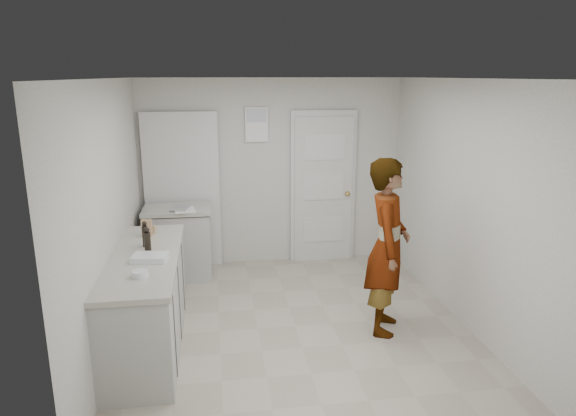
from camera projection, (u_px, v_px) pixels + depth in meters
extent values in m
plane|color=#A29888|center=(295.00, 326.00, 5.33)|extent=(4.00, 4.00, 0.00)
plane|color=#B0AFA6|center=(272.00, 173.00, 6.93)|extent=(3.50, 0.00, 3.50)
plane|color=#B0AFA6|center=(348.00, 293.00, 3.10)|extent=(3.50, 0.00, 3.50)
plane|color=#B0AFA6|center=(110.00, 217.00, 4.77)|extent=(0.00, 4.00, 4.00)
plane|color=#B0AFA6|center=(463.00, 204.00, 5.26)|extent=(0.00, 4.00, 4.00)
plane|color=silver|center=(296.00, 78.00, 4.70)|extent=(4.00, 4.00, 0.00)
cube|color=silver|center=(323.00, 190.00, 7.03)|extent=(0.80, 0.05, 2.00)
cube|color=silver|center=(323.00, 188.00, 7.05)|extent=(0.90, 0.04, 2.10)
sphere|color=tan|center=(348.00, 194.00, 7.04)|extent=(0.07, 0.07, 0.07)
cube|color=white|center=(257.00, 125.00, 6.71)|extent=(0.30, 0.02, 0.45)
cube|color=black|center=(182.00, 193.00, 6.79)|extent=(0.90, 0.05, 2.04)
cube|color=silver|center=(182.00, 192.00, 6.76)|extent=(0.98, 0.02, 2.10)
cube|color=#B4B3AF|center=(147.00, 305.00, 4.83)|extent=(0.60, 1.90, 0.86)
cube|color=black|center=(150.00, 342.00, 4.93)|extent=(0.56, 1.86, 0.08)
cube|color=#BAB9AB|center=(143.00, 258.00, 4.71)|extent=(0.64, 1.96, 0.05)
cube|color=#B4B3AF|center=(179.00, 245.00, 6.53)|extent=(0.80, 0.55, 0.86)
cube|color=black|center=(181.00, 274.00, 6.63)|extent=(0.75, 0.54, 0.08)
cube|color=#BAB9AB|center=(177.00, 209.00, 6.42)|extent=(0.84, 0.61, 0.05)
imported|color=silver|center=(387.00, 247.00, 5.07)|extent=(0.63, 0.76, 1.77)
cube|color=#A97A54|center=(147.00, 228.00, 5.25)|extent=(0.11, 0.05, 0.17)
cylinder|color=tan|center=(154.00, 229.00, 5.37)|extent=(0.05, 0.05, 0.08)
cylinder|color=black|center=(148.00, 242.00, 4.78)|extent=(0.06, 0.06, 0.19)
sphere|color=black|center=(147.00, 230.00, 4.75)|extent=(0.05, 0.05, 0.05)
cylinder|color=black|center=(145.00, 236.00, 4.93)|extent=(0.06, 0.06, 0.21)
sphere|color=black|center=(144.00, 224.00, 4.89)|extent=(0.05, 0.05, 0.05)
cube|color=silver|center=(150.00, 258.00, 4.58)|extent=(0.33, 0.25, 0.05)
cube|color=white|center=(150.00, 258.00, 4.58)|extent=(0.29, 0.21, 0.04)
cylinder|color=silver|center=(140.00, 274.00, 4.20)|extent=(0.14, 0.14, 0.05)
sphere|color=white|center=(138.00, 274.00, 4.19)|extent=(0.05, 0.05, 0.05)
sphere|color=white|center=(143.00, 273.00, 4.22)|extent=(0.05, 0.05, 0.05)
cube|color=white|center=(185.00, 210.00, 6.28)|extent=(0.28, 0.34, 0.01)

